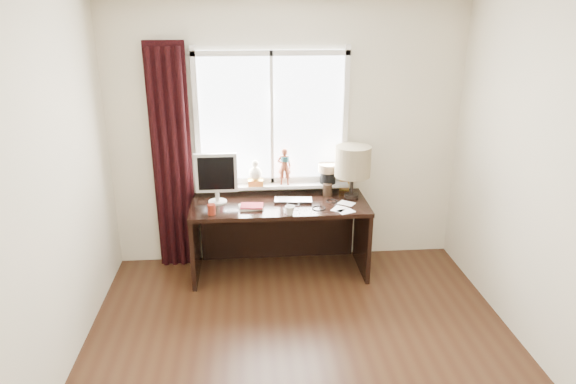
{
  "coord_description": "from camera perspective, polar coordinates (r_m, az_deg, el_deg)",
  "views": [
    {
      "loc": [
        -0.4,
        -2.97,
        2.56
      ],
      "look_at": [
        -0.05,
        1.25,
        1.0
      ],
      "focal_mm": 32.0,
      "sensor_mm": 36.0,
      "label": 1
    }
  ],
  "objects": [
    {
      "name": "monitor",
      "position": [
        4.91,
        -7.97,
        1.86
      ],
      "size": [
        0.4,
        0.18,
        0.49
      ],
      "color": "beige",
      "rests_on": "desk"
    },
    {
      "name": "desk_cables",
      "position": [
        4.94,
        3.34,
        -1.27
      ],
      "size": [
        0.44,
        0.42,
        0.01
      ],
      "color": "black",
      "rests_on": "desk"
    },
    {
      "name": "loose_papers",
      "position": [
        4.86,
        6.22,
        -1.75
      ],
      "size": [
        0.28,
        0.37,
        0.0
      ],
      "color": "white",
      "rests_on": "desk"
    },
    {
      "name": "wall_left",
      "position": [
        3.5,
        -27.12,
        -3.23
      ],
      "size": [
        0.0,
        4.0,
        2.6
      ],
      "primitive_type": "cube",
      "rotation": [
        1.57,
        0.0,
        1.57
      ],
      "color": "beige",
      "rests_on": "ground"
    },
    {
      "name": "window",
      "position": [
        5.08,
        -1.73,
        5.92
      ],
      "size": [
        1.52,
        0.21,
        1.4
      ],
      "color": "white",
      "rests_on": "ground"
    },
    {
      "name": "brush_holder",
      "position": [
        5.14,
        4.4,
        0.29
      ],
      "size": [
        0.09,
        0.09,
        0.25
      ],
      "color": "black",
      "rests_on": "desk"
    },
    {
      "name": "red_cup",
      "position": [
        4.72,
        -8.5,
        -1.92
      ],
      "size": [
        0.07,
        0.07,
        0.1
      ],
      "primitive_type": "cylinder",
      "color": "maroon",
      "rests_on": "desk"
    },
    {
      "name": "desk",
      "position": [
        5.13,
        -1.0,
        -3.36
      ],
      "size": [
        1.7,
        0.7,
        0.75
      ],
      "color": "black",
      "rests_on": "floor"
    },
    {
      "name": "laptop",
      "position": [
        4.98,
        0.62,
        -0.92
      ],
      "size": [
        0.39,
        0.27,
        0.03
      ],
      "primitive_type": "imported",
      "rotation": [
        0.0,
        0.0,
        -0.1
      ],
      "color": "silver",
      "rests_on": "desk"
    },
    {
      "name": "floor",
      "position": [
        3.94,
        2.37,
        -20.31
      ],
      "size": [
        3.5,
        4.0,
        0.0
      ],
      "primitive_type": "cube",
      "color": "#351C10",
      "rests_on": "ground"
    },
    {
      "name": "notebook_stack",
      "position": [
        4.83,
        -4.11,
        -1.62
      ],
      "size": [
        0.24,
        0.18,
        0.03
      ],
      "color": "beige",
      "rests_on": "desk"
    },
    {
      "name": "table_lamp",
      "position": [
        5.02,
        7.21,
        3.33
      ],
      "size": [
        0.35,
        0.35,
        0.52
      ],
      "color": "black",
      "rests_on": "desk"
    },
    {
      "name": "wall_back",
      "position": [
        5.14,
        -0.14,
        6.04
      ],
      "size": [
        3.5,
        0.0,
        2.6
      ],
      "primitive_type": "cube",
      "rotation": [
        1.57,
        0.0,
        0.0
      ],
      "color": "beige",
      "rests_on": "ground"
    },
    {
      "name": "icon_frame",
      "position": [
        5.29,
        6.28,
        0.84
      ],
      "size": [
        0.1,
        0.03,
        0.13
      ],
      "color": "gold",
      "rests_on": "desk"
    },
    {
      "name": "curtain",
      "position": [
        5.14,
        -12.76,
        3.38
      ],
      "size": [
        0.38,
        0.09,
        2.25
      ],
      "color": "black",
      "rests_on": "floor"
    },
    {
      "name": "mug",
      "position": [
        4.66,
        0.19,
        -2.02
      ],
      "size": [
        0.12,
        0.12,
        0.09
      ],
      "primitive_type": "imported",
      "rotation": [
        0.0,
        0.0,
        0.69
      ],
      "color": "white",
      "rests_on": "desk"
    },
    {
      "name": "wall_right",
      "position": [
        3.87,
        29.32,
        -1.44
      ],
      "size": [
        0.0,
        4.0,
        2.6
      ],
      "primitive_type": "cube",
      "rotation": [
        1.57,
        0.0,
        1.57
      ],
      "color": "beige",
      "rests_on": "ground"
    }
  ]
}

